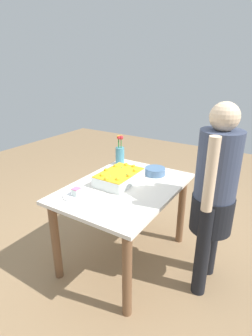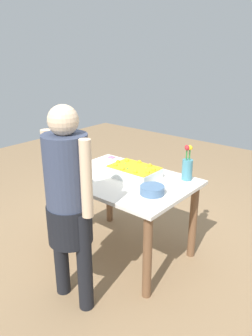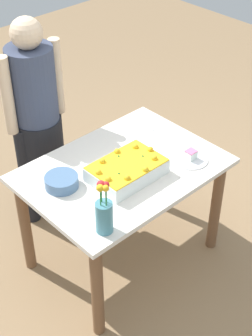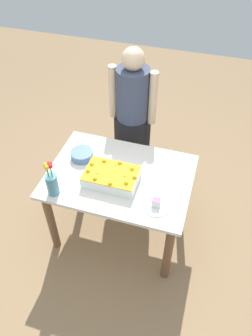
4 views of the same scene
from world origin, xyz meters
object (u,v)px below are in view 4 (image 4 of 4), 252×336
(serving_plate_with_slice, at_px, (156,204))
(fruit_bowl, at_px, (82,155))
(sheet_cake, at_px, (111,177))
(person_standing, at_px, (132,112))
(flower_vase, at_px, (52,182))
(cake_knife, at_px, (173,163))

(serving_plate_with_slice, distance_m, fruit_bowl, 0.79)
(sheet_cake, distance_m, person_standing, 0.81)
(sheet_cake, distance_m, flower_vase, 0.46)
(cake_knife, bearing_deg, person_standing, 34.18)
(flower_vase, height_order, fruit_bowl, flower_vase)
(fruit_bowl, bearing_deg, cake_knife, 12.26)
(cake_knife, height_order, flower_vase, flower_vase)
(person_standing, bearing_deg, sheet_cake, 4.39)
(cake_knife, xyz_separation_m, fruit_bowl, (-0.75, -0.16, 0.03))
(sheet_cake, distance_m, fruit_bowl, 0.38)
(sheet_cake, bearing_deg, fruit_bowl, 150.26)
(person_standing, bearing_deg, cake_knife, 47.26)
(serving_plate_with_slice, relative_size, fruit_bowl, 1.12)
(cake_knife, relative_size, flower_vase, 0.77)
(serving_plate_with_slice, distance_m, person_standing, 1.05)
(cake_knife, relative_size, fruit_bowl, 1.24)
(flower_vase, bearing_deg, serving_plate_with_slice, 7.59)
(serving_plate_with_slice, xyz_separation_m, flower_vase, (-0.78, -0.10, 0.10))
(serving_plate_with_slice, height_order, cake_knife, serving_plate_with_slice)
(serving_plate_with_slice, height_order, flower_vase, flower_vase)
(serving_plate_with_slice, xyz_separation_m, person_standing, (-0.46, 0.94, 0.09))
(person_standing, bearing_deg, flower_vase, -17.12)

